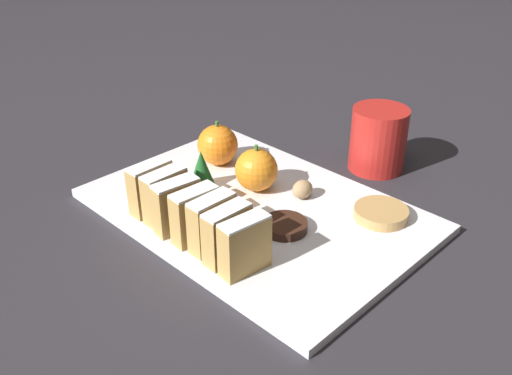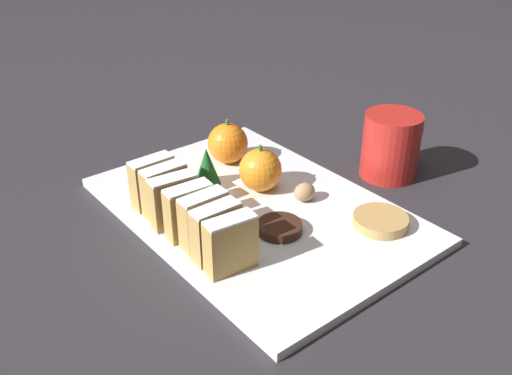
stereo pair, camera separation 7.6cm
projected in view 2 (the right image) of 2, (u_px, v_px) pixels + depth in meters
name	position (u px, v px, depth m)	size (l,w,h in m)	color
ground_plane	(256.00, 214.00, 0.79)	(6.00, 6.00, 0.00)	#28262B
serving_platter	(256.00, 210.00, 0.78)	(0.31, 0.45, 0.01)	white
stollen_slice_front	(231.00, 244.00, 0.64)	(0.06, 0.03, 0.07)	tan
stollen_slice_second	(216.00, 232.00, 0.66)	(0.06, 0.03, 0.07)	tan
stollen_slice_third	(204.00, 220.00, 0.69)	(0.06, 0.02, 0.07)	tan
stollen_slice_fourth	(188.00, 210.00, 0.71)	(0.06, 0.03, 0.07)	tan
stollen_slice_fifth	(174.00, 201.00, 0.73)	(0.06, 0.03, 0.07)	tan
stollen_slice_sixth	(165.00, 190.00, 0.75)	(0.06, 0.02, 0.07)	tan
stollen_slice_back	(153.00, 182.00, 0.77)	(0.06, 0.02, 0.07)	tan
orange_near	(228.00, 143.00, 0.88)	(0.06, 0.06, 0.07)	orange
orange_far	(260.00, 170.00, 0.81)	(0.06, 0.06, 0.07)	orange
walnut	(305.00, 192.00, 0.79)	(0.03, 0.03, 0.03)	tan
chocolate_cookie	(280.00, 227.00, 0.72)	(0.06, 0.06, 0.01)	#381E14
gingerbread_cookie	(380.00, 221.00, 0.74)	(0.07, 0.07, 0.01)	tan
evergreen_sprig	(207.00, 166.00, 0.82)	(0.04, 0.04, 0.06)	#195623
coffee_mug	(391.00, 145.00, 0.86)	(0.12, 0.09, 0.10)	red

